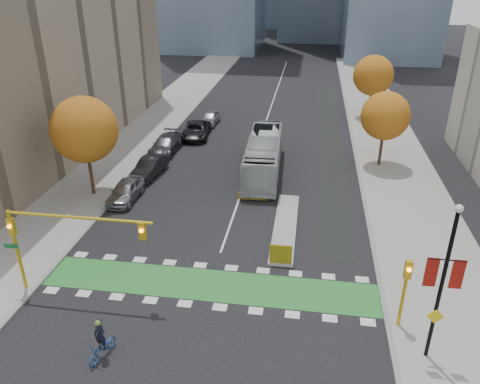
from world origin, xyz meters
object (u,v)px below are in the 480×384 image
(hazard_board, at_px, (281,254))
(tree_east_far, at_px, (373,75))
(parked_car_c, at_px, (166,144))
(banner_lamppost, at_px, (443,279))
(parked_car_d, at_px, (196,130))
(tree_east_near, at_px, (385,116))
(traffic_signal_west, at_px, (56,233))
(tree_west, at_px, (84,130))
(parked_car_e, at_px, (210,118))
(parked_car_b, at_px, (149,167))
(cyclist, at_px, (102,345))
(parked_car_a, at_px, (126,191))
(traffic_signal_east, at_px, (405,284))
(bus, at_px, (263,155))

(hazard_board, bearing_deg, tree_east_far, 75.88)
(hazard_board, distance_m, parked_car_c, 22.45)
(banner_lamppost, height_order, parked_car_c, banner_lamppost)
(hazard_board, height_order, parked_car_d, parked_car_d)
(parked_car_c, bearing_deg, tree_east_near, 0.06)
(traffic_signal_west, bearing_deg, tree_west, 108.02)
(tree_west, xyz_separation_m, tree_east_near, (24.00, 10.00, -0.75))
(tree_east_near, height_order, parked_car_d, tree_east_near)
(tree_west, relative_size, parked_car_e, 1.86)
(tree_east_far, xyz_separation_m, parked_car_b, (-21.18, -21.49, -4.43))
(banner_lamppost, bearing_deg, traffic_signal_west, 174.14)
(cyclist, bearing_deg, parked_car_a, 122.84)
(traffic_signal_west, bearing_deg, parked_car_d, 88.21)
(tree_west, bearing_deg, tree_east_near, 22.62)
(traffic_signal_west, height_order, parked_car_d, traffic_signal_west)
(traffic_signal_west, bearing_deg, tree_east_far, 62.05)
(parked_car_a, bearing_deg, traffic_signal_east, -31.29)
(tree_west, bearing_deg, parked_car_d, 72.30)
(traffic_signal_east, xyz_separation_m, parked_car_b, (-19.18, 17.02, -1.92))
(bus, relative_size, parked_car_c, 2.16)
(tree_west, distance_m, parked_car_b, 7.38)
(tree_east_far, relative_size, parked_car_c, 1.34)
(bus, xyz_separation_m, parked_car_a, (-10.35, -7.20, -0.90))
(traffic_signal_west, bearing_deg, traffic_signal_east, 0.01)
(traffic_signal_east, distance_m, parked_car_d, 33.11)
(hazard_board, relative_size, banner_lamppost, 0.17)
(hazard_board, xyz_separation_m, traffic_signal_east, (6.50, -4.71, 1.93))
(tree_east_near, distance_m, cyclist, 31.44)
(parked_car_c, bearing_deg, hazard_board, -53.19)
(hazard_board, distance_m, traffic_signal_east, 8.26)
(parked_car_b, bearing_deg, tree_east_far, 51.45)
(tree_west, relative_size, parked_car_d, 1.40)
(tree_east_near, relative_size, traffic_signal_west, 0.83)
(tree_east_far, bearing_deg, parked_car_a, -129.07)
(traffic_signal_west, height_order, banner_lamppost, banner_lamppost)
(traffic_signal_west, xyz_separation_m, parked_car_b, (-0.75, 17.02, -3.22))
(banner_lamppost, xyz_separation_m, parked_car_c, (-20.50, 25.01, -3.78))
(tree_east_far, distance_m, parked_car_b, 30.50)
(traffic_signal_east, xyz_separation_m, parked_car_a, (-19.50, 12.02, -1.92))
(parked_car_b, bearing_deg, tree_west, -120.27)
(parked_car_e, bearing_deg, cyclist, -83.97)
(cyclist, bearing_deg, hazard_board, 64.34)
(hazard_board, xyz_separation_m, banner_lamppost, (7.50, -6.70, 3.81))
(traffic_signal_west, bearing_deg, parked_car_a, 95.09)
(traffic_signal_west, height_order, parked_car_a, traffic_signal_west)
(traffic_signal_east, xyz_separation_m, parked_car_c, (-19.50, 23.01, -1.91))
(tree_west, xyz_separation_m, parked_car_a, (3.00, -0.49, -4.80))
(parked_car_b, bearing_deg, tree_east_near, 20.90)
(traffic_signal_west, xyz_separation_m, traffic_signal_east, (18.43, 0.00, -1.30))
(banner_lamppost, height_order, parked_car_b, banner_lamppost)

